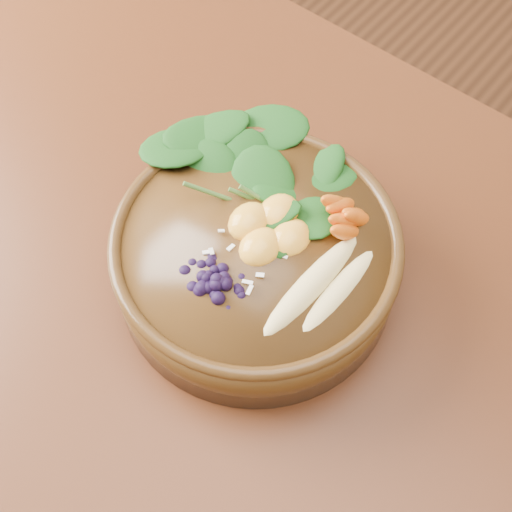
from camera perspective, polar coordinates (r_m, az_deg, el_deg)
ground at (r=1.54m, az=0.63°, el=-17.42°), size 4.00×4.00×0.00m
dining_table at (r=0.91m, az=1.02°, el=-7.64°), size 1.60×0.90×0.75m
stoneware_bowl at (r=0.81m, az=0.00°, el=-0.36°), size 0.34×0.34×0.09m
kale_heap at (r=0.80m, az=0.48°, el=7.22°), size 0.22×0.20×0.05m
carrot_cluster at (r=0.76m, az=7.64°, el=4.75°), size 0.07×0.07×0.09m
banana_halves at (r=0.74m, az=5.65°, el=-1.92°), size 0.06×0.18×0.03m
mandarin_cluster at (r=0.77m, az=1.11°, el=2.83°), size 0.10×0.11×0.04m
blueberry_pile at (r=0.73m, az=-3.27°, el=-1.26°), size 0.15×0.12×0.04m
coconut_flakes at (r=0.76m, az=-0.98°, el=0.30°), size 0.11×0.08×0.01m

